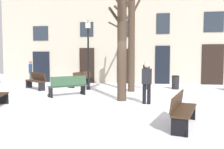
{
  "coord_description": "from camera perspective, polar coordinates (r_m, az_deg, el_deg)",
  "views": [
    {
      "loc": [
        1.62,
        -9.95,
        1.87
      ],
      "look_at": [
        0.0,
        1.43,
        1.03
      ],
      "focal_mm": 39.69,
      "sensor_mm": 36.0,
      "label": 1
    }
  ],
  "objects": [
    {
      "name": "person_crossing_plaza",
      "position": [
        14.17,
        7.91,
        0.27
      ],
      "size": [
        0.38,
        0.44,
        1.64
      ],
      "rotation": [
        0.0,
        0.0,
        5.21
      ],
      "color": "#403D3A",
      "rests_on": "ground"
    },
    {
      "name": "person_near_bench",
      "position": [
        17.45,
        -18.25,
        0.74
      ],
      "size": [
        0.36,
        0.44,
        1.6
      ],
      "rotation": [
        0.0,
        0.0,
        1.99
      ],
      "color": "#403D3A",
      "rests_on": "ground"
    },
    {
      "name": "person_by_shop_door",
      "position": [
        9.76,
        8.0,
        -1.53
      ],
      "size": [
        0.39,
        0.24,
        1.64
      ],
      "rotation": [
        0.0,
        0.0,
        3.08
      ],
      "color": "black",
      "rests_on": "ground"
    },
    {
      "name": "bench_facing_shops",
      "position": [
        15.52,
        -7.33,
        -0.96
      ],
      "size": [
        1.09,
        1.91,
        0.93
      ],
      "rotation": [
        0.0,
        0.0,
        4.38
      ],
      "color": "#3D2819",
      "rests_on": "ground"
    },
    {
      "name": "ground_plane",
      "position": [
        10.25,
        -1.14,
        -6.31
      ],
      "size": [
        28.84,
        28.84,
        0.0
      ],
      "primitive_type": "plane",
      "color": "white"
    },
    {
      "name": "building_facade",
      "position": [
        17.51,
        2.82,
        11.22
      ],
      "size": [
        18.02,
        0.6,
        7.97
      ],
      "color": "#BCB29E",
      "rests_on": "ground"
    },
    {
      "name": "bench_near_lamp",
      "position": [
        14.73,
        -17.12,
        -1.31
      ],
      "size": [
        1.7,
        1.56,
        0.95
      ],
      "rotation": [
        0.0,
        0.0,
        5.57
      ],
      "color": "#3D2819",
      "rests_on": "ground"
    },
    {
      "name": "bench_by_litter_bin",
      "position": [
        11.79,
        -10.15,
        -2.56
      ],
      "size": [
        1.64,
        1.52,
        0.96
      ],
      "rotation": [
        0.0,
        0.0,
        3.86
      ],
      "color": "#2D4C33",
      "rests_on": "ground"
    },
    {
      "name": "bench_back_to_back_left",
      "position": [
        6.91,
        15.92,
        -7.71
      ],
      "size": [
        0.95,
        1.92,
        0.88
      ],
      "rotation": [
        0.0,
        0.0,
        1.3
      ],
      "color": "#3D2819",
      "rests_on": "ground"
    },
    {
      "name": "tree_near_facade",
      "position": [
        13.2,
        4.41,
        7.72
      ],
      "size": [
        2.07,
        1.5,
        5.63
      ],
      "color": "#423326",
      "rests_on": "ground"
    },
    {
      "name": "tree_left_of_center",
      "position": [
        10.43,
        2.44,
        9.23
      ],
      "size": [
        1.82,
        2.36,
        5.65
      ],
      "color": "#423326",
      "rests_on": "ground"
    },
    {
      "name": "litter_bin",
      "position": [
        14.59,
        14.41,
        -1.75
      ],
      "size": [
        0.44,
        0.44,
        0.77
      ],
      "color": "black",
      "rests_on": "ground"
    },
    {
      "name": "streetlamp",
      "position": [
        13.97,
        -5.5,
        6.22
      ],
      "size": [
        0.3,
        0.3,
        3.87
      ],
      "color": "black",
      "rests_on": "ground"
    }
  ]
}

